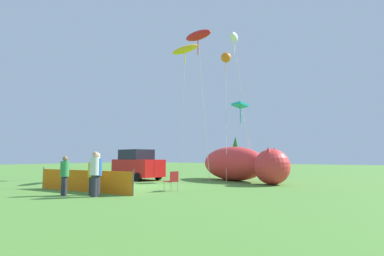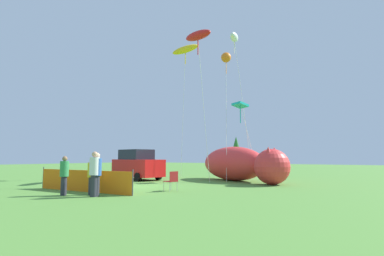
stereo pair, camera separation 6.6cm
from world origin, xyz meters
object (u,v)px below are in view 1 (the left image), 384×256
at_px(parked_car, 137,165).
at_px(kite_red_lizard, 198,36).
at_px(kite_white_ghost, 234,38).
at_px(folding_chair, 172,180).
at_px(spectator_in_green_shirt, 97,173).
at_px(kite_yellow_hero, 185,50).
at_px(inflatable_cat, 239,165).
at_px(kite_teal_diamond, 240,106).
at_px(kite_orange_flower, 226,58).
at_px(spectator_in_black_shirt, 65,174).
at_px(spectator_in_yellow_shirt, 95,172).
at_px(spectator_in_blue_shirt, 92,175).

xyz_separation_m(parked_car, kite_red_lizard, (5.57, -0.25, 8.53)).
bearing_deg(kite_white_ghost, parked_car, -141.74).
bearing_deg(folding_chair, spectator_in_green_shirt, 79.47).
xyz_separation_m(parked_car, kite_yellow_hero, (1.32, 4.24, 9.83)).
bearing_deg(inflatable_cat, kite_teal_diamond, 115.68).
relative_size(kite_orange_flower, kite_red_lizard, 0.96).
bearing_deg(spectator_in_black_shirt, kite_yellow_hero, 101.50).
bearing_deg(kite_orange_flower, folding_chair, -81.41).
xyz_separation_m(parked_car, kite_teal_diamond, (6.88, 3.30, 4.22)).
bearing_deg(parked_car, spectator_in_green_shirt, -45.17).
relative_size(parked_car, kite_yellow_hero, 0.39).
bearing_deg(kite_red_lizard, folding_chair, -73.68).
distance_m(spectator_in_black_shirt, kite_orange_flower, 14.72).
height_order(spectator_in_yellow_shirt, kite_red_lizard, kite_red_lizard).
distance_m(spectator_in_yellow_shirt, spectator_in_green_shirt, 0.11).
bearing_deg(spectator_in_black_shirt, inflatable_cat, 75.28).
xyz_separation_m(spectator_in_black_shirt, kite_white_ghost, (1.93, 13.02, 10.14)).
xyz_separation_m(kite_white_ghost, kite_orange_flower, (-0.25, -0.95, -1.88)).
xyz_separation_m(kite_orange_flower, kite_yellow_hero, (-4.26, 0.59, 1.71)).
distance_m(spectator_in_black_shirt, spectator_in_yellow_shirt, 1.57).
bearing_deg(inflatable_cat, spectator_in_green_shirt, -71.20).
relative_size(spectator_in_blue_shirt, kite_yellow_hero, 0.14).
bearing_deg(kite_white_ghost, spectator_in_yellow_shirt, -91.92).
relative_size(spectator_in_black_shirt, spectator_in_green_shirt, 0.92).
relative_size(spectator_in_green_shirt, kite_white_ghost, 0.16).
bearing_deg(inflatable_cat, kite_yellow_hero, -166.96).
height_order(spectator_in_blue_shirt, kite_white_ghost, kite_white_ghost).
bearing_deg(spectator_in_yellow_shirt, kite_orange_flower, 89.14).
height_order(kite_white_ghost, kite_teal_diamond, kite_white_ghost).
xyz_separation_m(folding_chair, inflatable_cat, (0.06, 7.41, 0.55)).
height_order(parked_car, kite_teal_diamond, kite_teal_diamond).
bearing_deg(kite_orange_flower, spectator_in_yellow_shirt, -90.86).
bearing_deg(spectator_in_yellow_shirt, spectator_in_black_shirt, -164.56).
bearing_deg(spectator_in_black_shirt, spectator_in_yellow_shirt, 15.44).
distance_m(spectator_in_blue_shirt, spectator_in_yellow_shirt, 0.66).
relative_size(parked_car, kite_white_ghost, 0.39).
distance_m(kite_teal_diamond, kite_yellow_hero, 7.95).
height_order(spectator_in_black_shirt, kite_teal_diamond, kite_teal_diamond).
relative_size(folding_chair, spectator_in_blue_shirt, 0.59).
xyz_separation_m(spectator_in_green_shirt, kite_orange_flower, (0.16, 11.54, 8.18)).
distance_m(folding_chair, kite_orange_flower, 11.93).
height_order(kite_orange_flower, kite_teal_diamond, kite_orange_flower).
relative_size(kite_red_lizard, kite_teal_diamond, 1.80).
distance_m(folding_chair, kite_teal_diamond, 9.12).
distance_m(kite_white_ghost, kite_yellow_hero, 4.52).
bearing_deg(kite_white_ghost, spectator_in_green_shirt, -91.88).
xyz_separation_m(folding_chair, spectator_in_blue_shirt, (-1.98, -3.19, 0.33)).
distance_m(spectator_in_green_shirt, kite_orange_flower, 14.15).
bearing_deg(spectator_in_yellow_shirt, folding_chair, 68.12).
bearing_deg(spectator_in_yellow_shirt, parked_car, 124.04).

